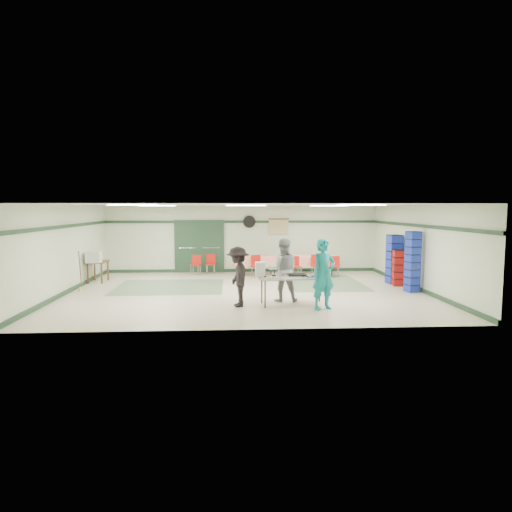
{
  "coord_description": "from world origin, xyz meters",
  "views": [
    {
      "loc": [
        -0.51,
        -14.07,
        2.6
      ],
      "look_at": [
        0.3,
        -0.3,
        1.15
      ],
      "focal_mm": 32.0,
      "sensor_mm": 36.0,
      "label": 1
    }
  ],
  "objects": [
    {
      "name": "sheet_tray_right",
      "position": [
        1.69,
        -2.12,
        0.77
      ],
      "size": [
        0.56,
        0.44,
        0.02
      ],
      "primitive_type": "cube",
      "rotation": [
        0.0,
        0.0,
        0.07
      ],
      "color": "silver",
      "rests_on": "serving_table"
    },
    {
      "name": "crate_stack_blue_b",
      "position": [
        5.15,
        -0.38,
        0.95
      ],
      "size": [
        0.44,
        0.44,
        1.89
      ],
      "primitive_type": "cube",
      "rotation": [
        0.0,
        0.0,
        0.23
      ],
      "color": "#1B30A2",
      "rests_on": "floor"
    },
    {
      "name": "crate_stack_blue_a",
      "position": [
        5.15,
        1.21,
        0.85
      ],
      "size": [
        0.49,
        0.49,
        1.69
      ],
      "primitive_type": "cube",
      "rotation": [
        0.0,
        0.0,
        0.13
      ],
      "color": "#1B30A2",
      "rests_on": "floor"
    },
    {
      "name": "wall_left",
      "position": [
        -5.5,
        0.0,
        1.35
      ],
      "size": [
        0.0,
        9.0,
        9.0
      ],
      "primitive_type": "plane",
      "rotation": [
        1.57,
        0.0,
        1.57
      ],
      "color": "beige",
      "rests_on": "floor"
    },
    {
      "name": "trim_left",
      "position": [
        -5.47,
        0.0,
        2.05
      ],
      "size": [
        0.06,
        9.0,
        0.1
      ],
      "primitive_type": "cube",
      "rotation": [
        0.0,
        0.0,
        1.57
      ],
      "color": "#1F3925",
      "rests_on": "wall_back"
    },
    {
      "name": "printer_table",
      "position": [
        -5.15,
        2.16,
        0.64
      ],
      "size": [
        0.62,
        0.93,
        0.74
      ],
      "rotation": [
        0.0,
        0.0,
        -0.03
      ],
      "color": "brown",
      "rests_on": "floor"
    },
    {
      "name": "chair_b",
      "position": [
        1.96,
        2.85,
        0.48
      ],
      "size": [
        0.45,
        0.45,
        0.79
      ],
      "rotation": [
        0.0,
        0.0,
        0.26
      ],
      "color": "#B81B0E",
      "rests_on": "floor"
    },
    {
      "name": "baking_pan",
      "position": [
        1.3,
        -1.99,
        0.8
      ],
      "size": [
        0.51,
        0.34,
        0.08
      ],
      "primitive_type": "cube",
      "rotation": [
        0.0,
        0.0,
        0.07
      ],
      "color": "black",
      "rests_on": "serving_table"
    },
    {
      "name": "volunteer_grey",
      "position": [
        0.98,
        -1.54,
        0.88
      ],
      "size": [
        0.89,
        0.71,
        1.77
      ],
      "primitive_type": "imported",
      "rotation": [
        0.0,
        0.0,
        3.1
      ],
      "color": "gray",
      "rests_on": "floor"
    },
    {
      "name": "sheet_tray_left",
      "position": [
        0.59,
        -2.16,
        0.77
      ],
      "size": [
        0.6,
        0.47,
        0.02
      ],
      "primitive_type": "cube",
      "rotation": [
        0.0,
        0.0,
        0.07
      ],
      "color": "silver",
      "rests_on": "serving_table"
    },
    {
      "name": "green_patch_a",
      "position": [
        -2.5,
        1.0,
        0.0
      ],
      "size": [
        3.5,
        3.0,
        0.01
      ],
      "primitive_type": "cube",
      "color": "#617B59",
      "rests_on": "floor"
    },
    {
      "name": "baseboard_back",
      "position": [
        0.0,
        4.47,
        0.06
      ],
      "size": [
        11.0,
        0.06,
        0.12
      ],
      "primitive_type": "cube",
      "color": "#1F3925",
      "rests_on": "floor"
    },
    {
      "name": "chair_a",
      "position": [
        2.78,
        2.86,
        0.52
      ],
      "size": [
        0.44,
        0.44,
        0.86
      ],
      "rotation": [
        0.0,
        0.0,
        0.11
      ],
      "color": "#B81B0E",
      "rests_on": "floor"
    },
    {
      "name": "baseboard_left",
      "position": [
        -5.47,
        0.0,
        0.06
      ],
      "size": [
        0.06,
        9.0,
        0.12
      ],
      "primitive_type": "cube",
      "rotation": [
        0.0,
        0.0,
        1.57
      ],
      "color": "#1F3925",
      "rests_on": "floor"
    },
    {
      "name": "sheet_tray_mid",
      "position": [
        1.15,
        -1.94,
        0.77
      ],
      "size": [
        0.6,
        0.47,
        0.02
      ],
      "primitive_type": "cube",
      "rotation": [
        0.0,
        0.0,
        0.07
      ],
      "color": "silver",
      "rests_on": "serving_table"
    },
    {
      "name": "wall_back",
      "position": [
        0.0,
        4.5,
        1.35
      ],
      "size": [
        11.0,
        0.0,
        11.0
      ],
      "primitive_type": "plane",
      "rotation": [
        1.57,
        0.0,
        0.0
      ],
      "color": "beige",
      "rests_on": "floor"
    },
    {
      "name": "wall_fan",
      "position": [
        0.3,
        4.44,
        2.05
      ],
      "size": [
        0.5,
        0.1,
        0.5
      ],
      "primitive_type": "cylinder",
      "rotation": [
        1.57,
        0.0,
        0.0
      ],
      "color": "black",
      "rests_on": "wall_back"
    },
    {
      "name": "wall_front",
      "position": [
        0.0,
        -4.5,
        1.35
      ],
      "size": [
        11.0,
        0.0,
        11.0
      ],
      "primitive_type": "plane",
      "rotation": [
        -1.57,
        0.0,
        0.0
      ],
      "color": "beige",
      "rests_on": "floor"
    },
    {
      "name": "broom",
      "position": [
        -5.23,
        0.51,
        0.65
      ],
      "size": [
        0.06,
        0.21,
        1.24
      ],
      "primitive_type": "cylinder",
      "rotation": [
        0.14,
        0.0,
        -0.14
      ],
      "color": "brown",
      "rests_on": "floor"
    },
    {
      "name": "double_door_left",
      "position": [
        -2.2,
        4.44,
        1.05
      ],
      "size": [
        0.9,
        0.06,
        2.1
      ],
      "primitive_type": "cube",
      "color": "gray",
      "rests_on": "floor"
    },
    {
      "name": "dining_table_a",
      "position": [
        2.69,
        3.43,
        0.57
      ],
      "size": [
        1.78,
        0.83,
        0.77
      ],
      "rotation": [
        0.0,
        0.0,
        0.03
      ],
      "color": "red",
      "rests_on": "floor"
    },
    {
      "name": "ceiling",
      "position": [
        0.0,
        0.0,
        2.7
      ],
      "size": [
        11.0,
        11.0,
        0.0
      ],
      "primitive_type": "plane",
      "rotation": [
        3.14,
        0.0,
        0.0
      ],
      "color": "silver",
      "rests_on": "wall_back"
    },
    {
      "name": "wall_right",
      "position": [
        5.5,
        0.0,
        1.35
      ],
      "size": [
        0.0,
        9.0,
        9.0
      ],
      "primitive_type": "plane",
      "rotation": [
        1.57,
        0.0,
        -1.57
      ],
      "color": "beige",
      "rests_on": "floor"
    },
    {
      "name": "green_patch_b",
      "position": [
        2.8,
        1.5,
        0.0
      ],
      "size": [
        2.5,
        3.5,
        0.01
      ],
      "primitive_type": "cube",
      "color": "#617B59",
      "rests_on": "floor"
    },
    {
      "name": "foam_box_stack",
      "position": [
        0.31,
        -1.93,
        0.96
      ],
      "size": [
        0.26,
        0.24,
        0.4
      ],
      "primitive_type": "cube",
      "rotation": [
        0.0,
        0.0,
        0.07
      ],
      "color": "white",
      "rests_on": "serving_table"
    },
    {
      "name": "chair_loose_b",
      "position": [
        -1.82,
        3.7,
        0.47
      ],
      "size": [
        0.43,
        0.43,
        0.78
      ],
      "rotation": [
        0.0,
        0.0,
        -0.23
      ],
      "color": "#B81B0E",
      "rests_on": "floor"
    },
    {
      "name": "baseboard_right",
      "position": [
        5.47,
        0.0,
        0.06
      ],
      "size": [
        0.06,
        9.0,
        0.12
      ],
      "primitive_type": "cube",
      "rotation": [
        0.0,
        0.0,
        1.57
      ],
      "color": "#1F3925",
      "rests_on": "floor"
    },
    {
      "name": "volunteer_teal",
      "position": [
        1.9,
        -2.63,
        0.91
      ],
      "size": [
        0.78,
        0.66,
        1.82
      ],
      "primitive_type": "imported",
      "rotation": [
        0.0,
        0.0,
        0.39
      ],
      "color": "teal",
      "rests_on": "floor"
    },
    {
      "name": "chair_c",
      "position": [
        3.46,
        2.85,
        0.48
      ],
      "size": [
        0.47,
        0.47,
        0.79
      ],
      "rotation": [
        0.0,
        0.0,
        -0.33
      ],
      "color": "#B81B0E",
      "rests_on": "floor"
    },
    {
      "name": "volunteer_dark",
      "position": [
        -0.29,
        -2.16,
        0.8
      ],
      "size": [
        0.75,
        1.11,
        1.6
      ],
      "primitive_type": "imported",
      "rotation": [
        0.0,
        0.0,
        -1.41
      ],
      "color": "black",
      "rests_on": "floor"
    },
    {
      "name": "double_door_right",
      "position": [
        -1.25,
        4.44,
        1.05
      ],
      "size": [
        0.9,
        0.06,
        2.1
      ],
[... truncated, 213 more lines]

